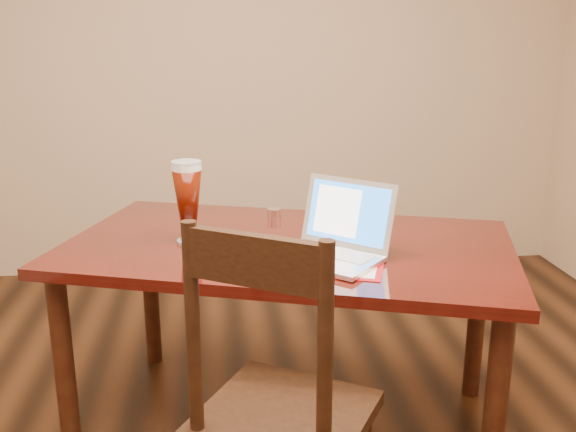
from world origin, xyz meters
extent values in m
cube|color=tan|center=(0.00, 2.50, 1.35)|extent=(4.50, 0.01, 2.70)
cube|color=#440B09|center=(0.19, 0.63, 0.77)|extent=(1.89, 1.42, 0.04)
cylinder|color=#381C0E|center=(-0.65, 0.49, 0.37)|extent=(0.07, 0.07, 0.74)
cylinder|color=#381C0E|center=(0.78, 0.02, 0.37)|extent=(0.07, 0.07, 0.74)
cylinder|color=#381C0E|center=(-0.41, 1.23, 0.37)|extent=(0.07, 0.07, 0.74)
cylinder|color=#381C0E|center=(1.03, 0.76, 0.37)|extent=(0.07, 0.07, 0.74)
cube|color=#A10E14|center=(0.28, 0.40, 0.79)|extent=(0.52, 0.44, 0.00)
cube|color=white|center=(0.28, 0.40, 0.79)|extent=(0.46, 0.38, 0.00)
cube|color=silver|center=(0.29, 0.40, 0.80)|extent=(0.44, 0.43, 0.02)
cube|color=silver|center=(0.33, 0.43, 0.81)|extent=(0.30, 0.28, 0.00)
cube|color=silver|center=(0.25, 0.34, 0.81)|extent=(0.11, 0.11, 0.00)
cube|color=silver|center=(0.40, 0.51, 0.93)|extent=(0.32, 0.29, 0.24)
cube|color=blue|center=(0.39, 0.51, 0.93)|extent=(0.28, 0.25, 0.20)
cube|color=white|center=(0.36, 0.54, 0.93)|extent=(0.17, 0.15, 0.17)
cylinder|color=silver|center=(-0.18, 0.67, 0.79)|extent=(0.10, 0.10, 0.01)
cylinder|color=silver|center=(-0.18, 0.67, 0.83)|extent=(0.02, 0.02, 0.07)
cylinder|color=white|center=(-0.18, 0.67, 1.08)|extent=(0.11, 0.11, 0.02)
cylinder|color=silver|center=(-0.18, 0.67, 1.10)|extent=(0.11, 0.11, 0.01)
cylinder|color=white|center=(0.17, 0.97, 0.81)|extent=(0.06, 0.06, 0.04)
cylinder|color=white|center=(0.39, 0.94, 0.81)|extent=(0.06, 0.06, 0.04)
cube|color=black|center=(0.10, -0.06, 0.48)|extent=(0.63, 0.62, 0.04)
cylinder|color=black|center=(-0.15, -0.11, 0.80)|extent=(0.04, 0.04, 0.60)
cylinder|color=black|center=(0.17, -0.31, 0.80)|extent=(0.04, 0.04, 0.60)
cube|color=black|center=(0.01, -0.21, 1.02)|extent=(0.34, 0.22, 0.13)
camera|label=1|loc=(-0.07, -1.69, 1.55)|focal=40.00mm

